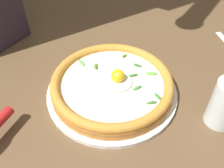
{
  "coord_description": "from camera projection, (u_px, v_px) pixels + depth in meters",
  "views": [
    {
      "loc": [
        0.13,
        -0.43,
        0.46
      ],
      "look_at": [
        0.01,
        -0.02,
        0.03
      ],
      "focal_mm": 39.56,
      "sensor_mm": 36.0,
      "label": 1
    }
  ],
  "objects": [
    {
      "name": "ground_plane",
      "position": [
        112.0,
        91.0,
        0.65
      ],
      "size": [
        2.4,
        2.4,
        0.03
      ],
      "primitive_type": "cube",
      "color": "brown",
      "rests_on": "ground"
    },
    {
      "name": "drinking_glass",
      "position": [
        224.0,
        106.0,
        0.53
      ],
      "size": [
        0.07,
        0.07,
        0.11
      ],
      "color": "silver",
      "rests_on": "ground"
    },
    {
      "name": "pizza",
      "position": [
        112.0,
        84.0,
        0.6
      ],
      "size": [
        0.3,
        0.3,
        0.06
      ],
      "color": "#C17933",
      "rests_on": "pizza_plate"
    },
    {
      "name": "pizza_plate",
      "position": [
        112.0,
        91.0,
        0.62
      ],
      "size": [
        0.32,
        0.32,
        0.01
      ],
      "primitive_type": "cylinder",
      "color": "white",
      "rests_on": "ground"
    }
  ]
}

